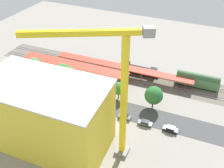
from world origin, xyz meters
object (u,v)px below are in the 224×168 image
at_px(parked_car_0, 170,129).
at_px(street_tree_5, 34,65).
at_px(parked_car_3, 107,112).
at_px(traffic_light, 46,88).
at_px(parked_car_5, 69,100).
at_px(street_tree_1, 154,95).
at_px(box_truck_0, 52,102).
at_px(street_tree_3, 69,74).
at_px(locomotive, 142,71).
at_px(box_truck_1, 85,107).
at_px(construction_building, 48,116).
at_px(tower_crane, 115,90).
at_px(street_tree_2, 119,88).
at_px(street_tree_0, 62,71).
at_px(parked_car_1, 145,123).
at_px(street_tree_4, 66,76).
at_px(passenger_coach, 197,80).
at_px(parked_car_2, 124,117).
at_px(platform_canopy_far, 122,67).
at_px(parked_car_4, 86,106).
at_px(parked_car_7, 37,92).
at_px(platform_canopy_near, 74,65).
at_px(parked_car_6, 53,96).

xyz_separation_m(parked_car_0, street_tree_5, (57.93, -8.82, 4.47)).
xyz_separation_m(parked_car_3, traffic_light, (23.43, 0.78, 3.66)).
height_order(parked_car_0, parked_car_5, parked_car_5).
height_order(parked_car_3, street_tree_1, street_tree_1).
xyz_separation_m(box_truck_0, street_tree_3, (0.34, -12.31, 4.02)).
distance_m(locomotive, box_truck_1, 31.58).
bearing_deg(construction_building, box_truck_1, -100.63).
height_order(tower_crane, street_tree_2, tower_crane).
bearing_deg(street_tree_0, street_tree_1, -179.89).
relative_size(locomotive, street_tree_3, 1.67).
bearing_deg(tower_crane, box_truck_1, -37.24).
distance_m(parked_car_1, street_tree_4, 34.99).
height_order(passenger_coach, parked_car_2, passenger_coach).
relative_size(street_tree_0, street_tree_1, 1.02).
bearing_deg(parked_car_1, street_tree_5, -10.57).
xyz_separation_m(street_tree_4, street_tree_5, (15.95, -1.65, 0.37)).
bearing_deg(street_tree_2, platform_canopy_far, -72.70).
bearing_deg(parked_car_4, box_truck_0, 20.20).
xyz_separation_m(parked_car_4, street_tree_1, (-21.16, -9.17, 4.59)).
bearing_deg(passenger_coach, box_truck_1, 42.12).
height_order(construction_building, street_tree_0, construction_building).
bearing_deg(parked_car_4, street_tree_3, -35.02).
relative_size(passenger_coach, parked_car_0, 3.56).
relative_size(parked_car_7, street_tree_3, 0.56).
relative_size(platform_canopy_near, box_truck_1, 4.73).
bearing_deg(tower_crane, parked_car_7, -19.78).
height_order(parked_car_3, box_truck_0, box_truck_0).
distance_m(passenger_coach, parked_car_2, 33.83).
relative_size(passenger_coach, parked_car_2, 3.92).
bearing_deg(box_truck_0, street_tree_0, -74.70).
distance_m(parked_car_6, street_tree_3, 10.00).
relative_size(parked_car_4, street_tree_5, 0.58).
height_order(parked_car_2, parked_car_4, parked_car_2).
xyz_separation_m(parked_car_1, traffic_light, (36.77, 0.85, 3.67)).
xyz_separation_m(passenger_coach, street_tree_5, (61.95, 18.48, 2.18)).
bearing_deg(traffic_light, parked_car_2, -178.33).
xyz_separation_m(parked_car_4, box_truck_1, (-0.63, 1.88, 0.89)).
bearing_deg(parked_car_1, platform_canopy_far, -53.75).
bearing_deg(platform_canopy_far, box_truck_0, 61.92).
xyz_separation_m(parked_car_0, tower_crane, (12.80, 14.48, 21.75)).
xyz_separation_m(parked_car_2, construction_building, (16.04, 17.63, 9.65)).
height_order(parked_car_2, construction_building, construction_building).
relative_size(construction_building, tower_crane, 0.87).
bearing_deg(parked_car_5, parked_car_0, -179.31).
bearing_deg(traffic_light, street_tree_0, -93.07).
distance_m(parked_car_3, parked_car_5, 14.89).
bearing_deg(box_truck_0, street_tree_5, -37.93).
bearing_deg(traffic_light, street_tree_3, -112.96).
relative_size(parked_car_6, tower_crane, 0.11).
bearing_deg(street_tree_3, construction_building, 110.88).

